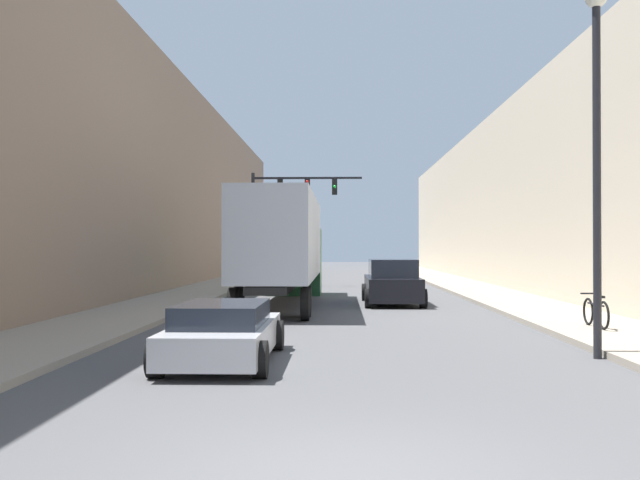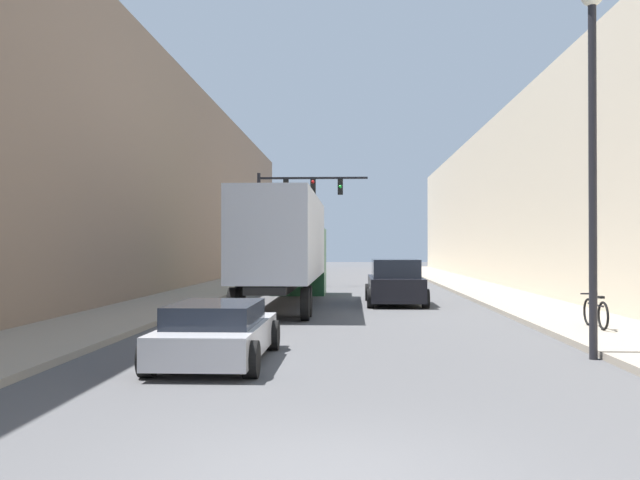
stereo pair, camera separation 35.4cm
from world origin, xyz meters
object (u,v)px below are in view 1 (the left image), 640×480
at_px(traffic_signal_gantry, 282,205).
at_px(parked_bicycle, 596,313).
at_px(semi_truck, 285,245).
at_px(suv_car, 392,283).
at_px(street_lamp, 597,122).
at_px(sedan_car, 224,333).

distance_m(traffic_signal_gantry, parked_bicycle, 24.46).
distance_m(semi_truck, traffic_signal_gantry, 13.38).
distance_m(suv_car, traffic_signal_gantry, 14.36).
xyz_separation_m(suv_car, parked_bicycle, (4.56, -9.22, -0.29)).
height_order(semi_truck, suv_car, semi_truck).
height_order(semi_truck, street_lamp, street_lamp).
bearing_deg(parked_bicycle, semi_truck, 134.51).
height_order(sedan_car, suv_car, suv_car).
bearing_deg(street_lamp, suv_car, 102.94).
xyz_separation_m(traffic_signal_gantry, parked_bicycle, (9.88, -22.00, -4.09)).
distance_m(sedan_car, suv_car, 14.74).
height_order(traffic_signal_gantry, parked_bicycle, traffic_signal_gantry).
bearing_deg(sedan_car, street_lamp, 5.20).
relative_size(suv_car, traffic_signal_gantry, 0.76).
xyz_separation_m(semi_truck, suv_car, (4.16, 0.35, -1.49)).
relative_size(semi_truck, sedan_car, 3.15).
relative_size(sedan_car, street_lamp, 0.62).
distance_m(sedan_car, street_lamp, 8.45).
relative_size(suv_car, parked_bicycle, 2.71).
bearing_deg(street_lamp, traffic_signal_gantry, 107.79).
bearing_deg(semi_truck, street_lamp, -61.04).
distance_m(street_lamp, parked_bicycle, 6.12).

